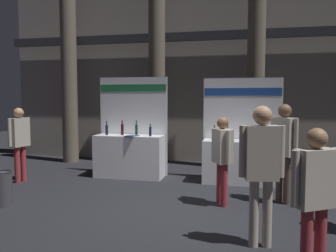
{
  "coord_description": "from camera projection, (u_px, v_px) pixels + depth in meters",
  "views": [
    {
      "loc": [
        1.09,
        -5.69,
        1.93
      ],
      "look_at": [
        -0.44,
        1.21,
        1.36
      ],
      "focal_mm": 37.08,
      "sensor_mm": 36.0,
      "label": 1
    }
  ],
  "objects": [
    {
      "name": "visitor_6",
      "position": [
        19.0,
        138.0,
        7.94
      ],
      "size": [
        0.29,
        0.61,
        1.71
      ],
      "rotation": [
        0.0,
        0.0,
        4.53
      ],
      "color": "maroon",
      "rests_on": "ground_plane"
    },
    {
      "name": "ground_plane",
      "position": [
        178.0,
        211.0,
        5.93
      ],
      "size": [
        25.22,
        25.22,
        0.0
      ],
      "primitive_type": "plane",
      "color": "black"
    },
    {
      "name": "visitor_7",
      "position": [
        315.0,
        191.0,
        3.64
      ],
      "size": [
        0.53,
        0.4,
        1.62
      ],
      "rotation": [
        0.0,
        0.0,
        0.56
      ],
      "color": "maroon",
      "rests_on": "ground_plane"
    },
    {
      "name": "exhibitor_booth_0",
      "position": [
        130.0,
        152.0,
        8.5
      ],
      "size": [
        1.75,
        0.72,
        2.45
      ],
      "color": "white",
      "rests_on": "ground_plane"
    },
    {
      "name": "visitor_1",
      "position": [
        262.0,
        163.0,
        4.44
      ],
      "size": [
        0.57,
        0.29,
        1.83
      ],
      "rotation": [
        0.0,
        0.0,
        3.32
      ],
      "color": "#ADA393",
      "rests_on": "ground_plane"
    },
    {
      "name": "hall_colonnade",
      "position": [
        208.0,
        51.0,
        10.18
      ],
      "size": [
        12.61,
        1.31,
        6.78
      ],
      "color": "gray",
      "rests_on": "ground_plane"
    },
    {
      "name": "trash_bin",
      "position": [
        2.0,
        188.0,
        6.22
      ],
      "size": [
        0.35,
        0.35,
        0.63
      ],
      "color": "#38383D",
      "rests_on": "ground_plane"
    },
    {
      "name": "visitor_8",
      "position": [
        284.0,
        143.0,
        6.32
      ],
      "size": [
        0.47,
        0.46,
        1.82
      ],
      "rotation": [
        0.0,
        0.0,
        5.52
      ],
      "color": "#47382D",
      "rests_on": "ground_plane"
    },
    {
      "name": "exhibitor_booth_1",
      "position": [
        241.0,
        157.0,
        7.88
      ],
      "size": [
        1.8,
        0.66,
        2.4
      ],
      "color": "white",
      "rests_on": "ground_plane"
    },
    {
      "name": "visitor_4",
      "position": [
        222.0,
        153.0,
        6.2
      ],
      "size": [
        0.41,
        0.5,
        1.6
      ],
      "rotation": [
        0.0,
        0.0,
        5.21
      ],
      "color": "maroon",
      "rests_on": "ground_plane"
    }
  ]
}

